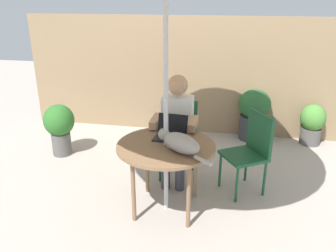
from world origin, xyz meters
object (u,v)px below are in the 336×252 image
chair_occupied (179,133)px  laptop (171,131)px  patio_table (166,151)px  cat (179,143)px  potted_plant_near_fence (254,113)px  potted_plant_corner (60,126)px  chair_empty (251,147)px  person_seated (177,124)px  potted_plant_by_chair (312,123)px

chair_occupied → laptop: bearing=-88.5°
patio_table → cat: bearing=-37.9°
laptop → potted_plant_near_fence: bearing=63.3°
cat → potted_plant_corner: cat is taller
potted_plant_near_fence → potted_plant_corner: potted_plant_near_fence is taller
chair_empty → potted_plant_near_fence: (0.10, 1.46, -0.11)m
potted_plant_corner → chair_occupied: bearing=-7.1°
patio_table → potted_plant_corner: patio_table is taller
laptop → cat: 0.33m
chair_empty → cat: bearing=-136.7°
chair_empty → potted_plant_corner: 2.47m
person_seated → laptop: (0.01, -0.40, 0.08)m
person_seated → chair_empty: bearing=-5.6°
laptop → potted_plant_corner: (-1.63, 0.76, -0.35)m
person_seated → cat: bearing=-78.5°
chair_empty → potted_plant_by_chair: bearing=57.5°
potted_plant_near_fence → potted_plant_by_chair: bearing=-2.3°
cat → chair_empty: bearing=43.3°
patio_table → person_seated: (0.00, 0.60, 0.05)m
laptop → cat: (0.13, -0.31, 0.02)m
person_seated → cat: size_ratio=2.26×
potted_plant_near_fence → potted_plant_by_chair: (0.81, -0.03, -0.09)m
chair_occupied → chair_empty: bearing=-16.2°
patio_table → person_seated: 0.60m
patio_table → chair_empty: bearing=32.5°
potted_plant_by_chair → cat: bearing=-127.5°
patio_table → laptop: size_ratio=2.90×
patio_table → potted_plant_by_chair: 2.62m
chair_occupied → laptop: laptop is taller
person_seated → potted_plant_corner: 1.68m
chair_empty → potted_plant_corner: bearing=169.8°
patio_table → cat: (0.14, -0.11, 0.15)m
patio_table → cat: 0.24m
potted_plant_corner → person_seated: bearing=-12.5°
chair_empty → potted_plant_by_chair: chair_empty is taller
potted_plant_by_chair → chair_occupied: bearing=-145.3°
laptop → potted_plant_corner: 1.83m
person_seated → chair_occupied: bearing=90.0°
chair_occupied → chair_empty: size_ratio=1.00×
chair_empty → potted_plant_corner: (-2.43, 0.44, -0.10)m
laptop → cat: bearing=-67.0°
person_seated → laptop: 0.41m
person_seated → potted_plant_by_chair: size_ratio=2.08×
chair_empty → cat: 0.96m
chair_empty → potted_plant_by_chair: 1.71m
potted_plant_corner → patio_table: bearing=-30.6°
potted_plant_corner → potted_plant_by_chair: bearing=16.5°
patio_table → laptop: bearing=85.7°
cat → potted_plant_near_fence: 2.26m
patio_table → laptop: 0.23m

